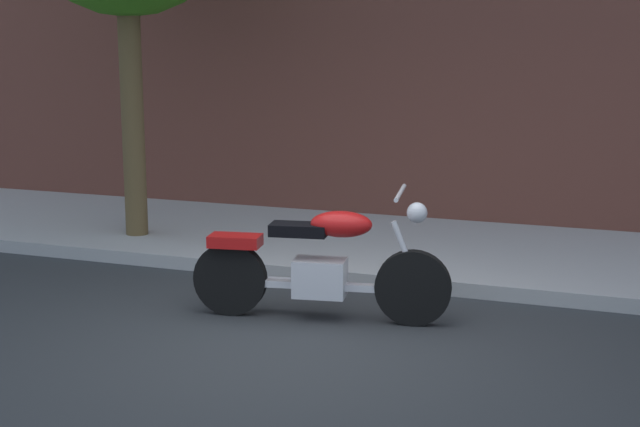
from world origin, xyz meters
name	(u,v)px	position (x,y,z in m)	size (l,w,h in m)	color
ground_plane	(302,345)	(0.00, 0.00, 0.00)	(60.00, 60.00, 0.00)	#303335
sidewalk	(404,249)	(0.00, 3.13, 0.07)	(22.05, 2.84, 0.14)	#AEAEAE
motorcycle	(320,266)	(-0.09, 0.66, 0.47)	(2.20, 0.73, 1.14)	black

